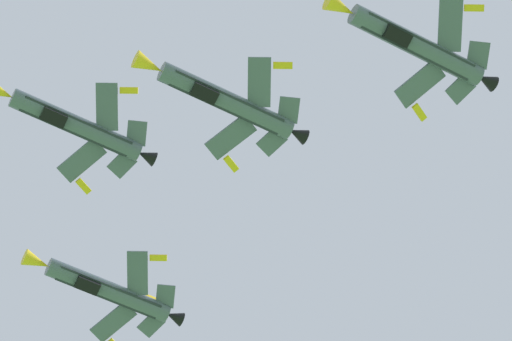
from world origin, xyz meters
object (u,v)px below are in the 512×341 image
Objects in this scene: fighter_jet_lead at (73,124)px; fighter_jet_left_outer at (414,44)px; fighter_jet_right_wing at (106,289)px; fighter_jet_left_wing at (223,100)px.

fighter_jet_lead reaches higher than fighter_jet_left_outer.
fighter_jet_lead is 30.31m from fighter_jet_left_outer.
fighter_jet_right_wing is at bearing -36.17° from fighter_jet_lead.
fighter_jet_lead reaches higher than fighter_jet_left_wing.
fighter_jet_right_wing is at bearing 0.16° from fighter_jet_left_wing.
fighter_jet_lead is 1.00× the size of fighter_jet_left_wing.
fighter_jet_left_wing is at bearing -137.60° from fighter_jet_lead.
fighter_jet_lead is at bearing 42.61° from fighter_jet_left_outer.
fighter_jet_left_outer is (26.18, -14.97, -3.09)m from fighter_jet_lead.
fighter_jet_lead reaches higher than fighter_jet_right_wing.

